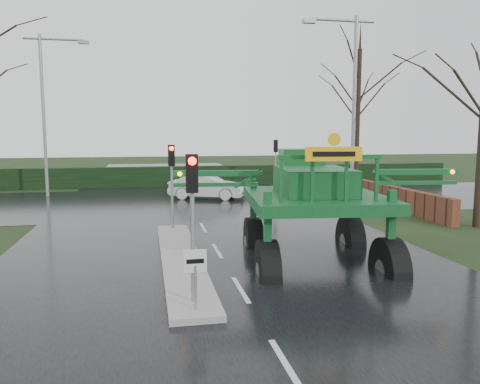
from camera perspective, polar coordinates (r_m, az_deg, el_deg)
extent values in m
plane|color=black|center=(12.18, 0.07, -11.90)|extent=(140.00, 140.00, 0.00)
cube|color=black|center=(21.77, -5.14, -3.36)|extent=(14.00, 80.00, 0.02)
cube|color=black|center=(27.66, -6.48, -1.11)|extent=(80.00, 12.00, 0.02)
cube|color=gray|center=(14.83, -7.23, -8.10)|extent=(1.20, 10.00, 0.16)
cube|color=black|center=(35.50, -7.60, 1.91)|extent=(44.00, 0.90, 1.50)
cube|color=#592D1E|center=(30.31, 13.69, 0.59)|extent=(0.40, 20.00, 1.20)
cylinder|color=gray|center=(10.38, -5.45, -11.57)|extent=(0.07, 0.07, 1.00)
cube|color=silver|center=(10.20, -5.49, -8.38)|extent=(0.50, 0.04, 0.50)
cube|color=black|center=(10.18, -5.48, -8.41)|extent=(0.38, 0.01, 0.10)
cylinder|color=gray|center=(10.56, -5.80, -5.05)|extent=(0.10, 0.10, 3.50)
cube|color=black|center=(10.36, -5.89, 2.27)|extent=(0.26, 0.22, 0.85)
sphere|color=#FF0C07|center=(10.21, -5.84, 3.77)|extent=(0.18, 0.18, 0.18)
cylinder|color=gray|center=(18.94, -8.29, 0.35)|extent=(0.10, 0.10, 3.50)
cube|color=black|center=(18.82, -8.36, 4.43)|extent=(0.26, 0.22, 0.85)
sphere|color=#FF0C07|center=(18.68, -8.36, 5.27)|extent=(0.18, 0.18, 0.18)
cylinder|color=gray|center=(32.56, 4.35, 3.25)|extent=(0.10, 0.10, 3.50)
cube|color=black|center=(32.50, 4.38, 5.62)|extent=(0.26, 0.22, 0.85)
sphere|color=#FF0C07|center=(32.62, 4.32, 6.12)|extent=(0.18, 0.18, 0.18)
cylinder|color=gray|center=(25.67, 13.69, 9.27)|extent=(0.20, 0.20, 10.00)
cylinder|color=gray|center=(25.96, 12.32, 19.76)|extent=(3.52, 0.14, 0.14)
cube|color=gray|center=(25.31, 8.43, 19.90)|extent=(0.65, 0.30, 0.20)
cylinder|color=gray|center=(31.91, -22.82, 8.47)|extent=(0.20, 0.20, 10.00)
cylinder|color=gray|center=(32.26, -21.79, 16.91)|extent=(3.52, 0.14, 0.14)
cube|color=gray|center=(31.99, -18.54, 16.92)|extent=(0.65, 0.30, 0.20)
cylinder|color=black|center=(35.72, 14.17, 8.62)|extent=(0.32, 0.32, 10.00)
cone|color=black|center=(36.35, 14.46, 17.79)|extent=(0.24, 0.24, 2.50)
cylinder|color=black|center=(14.83, -4.47, -4.47)|extent=(0.76, 2.03, 1.98)
cylinder|color=#595B56|center=(14.83, -4.47, -4.47)|extent=(0.66, 0.75, 0.69)
cube|color=#0D4A22|center=(14.63, -4.52, 0.28)|extent=(0.24, 0.24, 2.28)
cylinder|color=black|center=(15.27, 9.07, -4.20)|extent=(0.76, 2.03, 1.98)
cylinder|color=#595B56|center=(15.27, 9.07, -4.20)|extent=(0.66, 0.75, 0.69)
cube|color=#0D4A22|center=(15.07, 9.16, 0.42)|extent=(0.24, 0.24, 2.28)
cylinder|color=black|center=(11.36, -4.34, -8.11)|extent=(0.76, 2.03, 1.98)
cylinder|color=#595B56|center=(11.36, -4.34, -8.11)|extent=(0.66, 0.75, 0.69)
cube|color=#0D4A22|center=(11.10, -4.40, -1.93)|extent=(0.24, 0.24, 2.28)
cylinder|color=black|center=(11.93, 13.20, -7.53)|extent=(0.76, 2.03, 1.98)
cylinder|color=#595B56|center=(11.93, 13.20, -7.53)|extent=(0.66, 0.75, 0.69)
cube|color=#0D4A22|center=(11.68, 13.38, -1.65)|extent=(0.24, 0.24, 2.28)
cube|color=#0D4A22|center=(12.92, 3.44, 2.25)|extent=(4.67, 5.19, 0.35)
cube|color=#0D4A22|center=(13.08, 3.33, 4.70)|extent=(2.50, 3.20, 0.89)
cube|color=#12501F|center=(15.03, 2.26, 6.35)|extent=(1.61, 1.35, 1.29)
cube|color=#0D4A22|center=(11.31, 4.66, 8.81)|extent=(2.96, 0.45, 0.12)
cube|color=#0D4A22|center=(12.41, -10.97, 6.05)|extent=(2.58, 0.47, 0.18)
sphere|color=orange|center=(12.48, -16.02, 5.90)|extent=(0.14, 0.14, 0.14)
cube|color=#0D4A22|center=(13.33, 17.40, 5.92)|extent=(2.58, 0.47, 0.18)
sphere|color=orange|center=(13.69, 21.81, 5.76)|extent=(0.14, 0.14, 0.14)
cube|color=#FFB60D|center=(10.93, 5.01, 9.39)|extent=(1.58, 0.24, 0.40)
cube|color=black|center=(10.93, 5.01, 9.39)|extent=(1.18, 0.14, 0.14)
cylinder|color=#FFB60D|center=(10.95, 5.03, 11.46)|extent=(0.36, 0.08, 0.36)
imported|color=silver|center=(28.52, -4.07, -0.85)|extent=(4.77, 3.00, 1.48)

